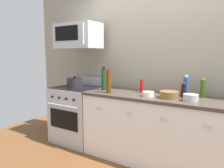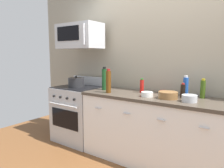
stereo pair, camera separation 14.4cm
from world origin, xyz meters
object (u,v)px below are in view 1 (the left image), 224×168
(bottle_soda_blue, at_px, (186,86))
(bowl_wooden_salad, at_px, (169,94))
(bottle_hot_sauce_red, at_px, (142,86))
(bottle_olive_oil, at_px, (203,88))
(bottle_wine_green, at_px, (104,79))
(microwave, at_px, (78,36))
(bottle_wine_amber, at_px, (109,81))
(stockpot, at_px, (75,83))
(bowl_white_ceramic, at_px, (148,94))
(range_oven, at_px, (78,114))
(bottle_soy_sauce_dark, at_px, (183,90))
(bowl_steel_prep, at_px, (191,97))
(bowl_red_small, at_px, (163,92))

(bottle_soda_blue, xyz_separation_m, bowl_wooden_salad, (-0.14, -0.23, -0.08))
(bottle_hot_sauce_red, xyz_separation_m, bowl_wooden_salad, (0.45, -0.18, -0.05))
(bottle_olive_oil, bearing_deg, bottle_soda_blue, -169.88)
(bowl_wooden_salad, bearing_deg, bottle_wine_green, 175.85)
(microwave, relative_size, bottle_olive_oil, 3.07)
(bottle_wine_amber, xyz_separation_m, stockpot, (-0.73, 0.10, -0.08))
(stockpot, bearing_deg, bottle_wine_green, 7.32)
(bottle_hot_sauce_red, bearing_deg, bowl_white_ceramic, -49.16)
(microwave, xyz_separation_m, bottle_soda_blue, (1.70, 0.13, -0.70))
(range_oven, xyz_separation_m, bottle_soda_blue, (1.70, 0.17, 0.58))
(bottle_soda_blue, distance_m, bottle_soy_sauce_dark, 0.11)
(bowl_wooden_salad, relative_size, bowl_steel_prep, 1.37)
(bottle_wine_green, bearing_deg, range_oven, -178.38)
(bottle_soda_blue, relative_size, bowl_wooden_salad, 1.16)
(bowl_steel_prep, bearing_deg, bottle_soda_blue, 114.71)
(range_oven, xyz_separation_m, bottle_wine_green, (0.53, 0.01, 0.62))
(bottle_olive_oil, relative_size, stockpot, 0.94)
(stockpot, bearing_deg, bowl_red_small, 10.87)
(bowl_white_ceramic, height_order, bowl_wooden_salad, bowl_wooden_salad)
(bottle_hot_sauce_red, bearing_deg, bowl_steel_prep, -17.30)
(bottle_hot_sauce_red, relative_size, bowl_white_ceramic, 1.33)
(bottle_soy_sauce_dark, height_order, bottle_wine_amber, bottle_wine_amber)
(bottle_wine_green, bearing_deg, bottle_soy_sauce_dark, 2.51)
(bowl_red_small, height_order, bowl_wooden_salad, bowl_wooden_salad)
(bowl_red_small, bearing_deg, bowl_steel_prep, -35.86)
(range_oven, xyz_separation_m, microwave, (0.00, 0.04, 1.28))
(bottle_wine_amber, bearing_deg, microwave, 164.59)
(bowl_wooden_salad, bearing_deg, microwave, 176.17)
(bottle_wine_amber, height_order, bowl_wooden_salad, bottle_wine_amber)
(bottle_olive_oil, bearing_deg, stockpot, -172.24)
(bottle_soda_blue, height_order, bowl_steel_prep, bottle_soda_blue)
(bottle_wine_green, bearing_deg, microwave, 176.79)
(microwave, distance_m, bottle_wine_green, 0.85)
(bowl_red_small, distance_m, bowl_wooden_salad, 0.32)
(bowl_red_small, height_order, stockpot, stockpot)
(range_oven, height_order, bowl_red_small, range_oven)
(bowl_white_ceramic, bearing_deg, bowl_steel_prep, -0.25)
(bowl_wooden_salad, distance_m, bowl_steel_prep, 0.27)
(range_oven, relative_size, microwave, 1.44)
(bottle_hot_sauce_red, xyz_separation_m, bowl_steel_prep, (0.72, -0.22, -0.05))
(bottle_olive_oil, xyz_separation_m, bottle_soy_sauce_dark, (-0.20, -0.14, -0.03))
(microwave, height_order, bowl_steel_prep, microwave)
(bowl_wooden_salad, bearing_deg, bottle_wine_amber, -173.28)
(range_oven, height_order, bowl_white_ceramic, range_oven)
(range_oven, bearing_deg, bowl_wooden_salad, -2.19)
(microwave, height_order, stockpot, microwave)
(bottle_wine_green, distance_m, bowl_steel_prep, 1.31)
(bottle_olive_oil, relative_size, bowl_steel_prep, 1.42)
(bowl_white_ceramic, distance_m, bowl_steel_prep, 0.52)
(bottle_hot_sauce_red, xyz_separation_m, bottle_olive_oil, (0.79, 0.08, 0.02))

